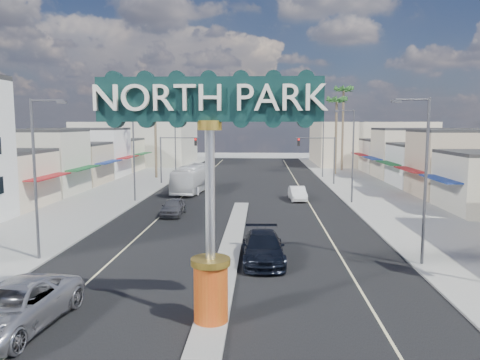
# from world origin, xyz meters

# --- Properties ---
(ground) EXTENTS (160.00, 160.00, 0.00)m
(ground) POSITION_xyz_m (0.00, 30.00, 0.00)
(ground) COLOR gray
(ground) RESTS_ON ground
(road) EXTENTS (20.00, 120.00, 0.01)m
(road) POSITION_xyz_m (0.00, 30.00, 0.01)
(road) COLOR black
(road) RESTS_ON ground
(median_island) EXTENTS (1.30, 30.00, 0.16)m
(median_island) POSITION_xyz_m (0.00, 14.00, 0.08)
(median_island) COLOR gray
(median_island) RESTS_ON ground
(sidewalk_left) EXTENTS (8.00, 120.00, 0.12)m
(sidewalk_left) POSITION_xyz_m (-14.00, 30.00, 0.06)
(sidewalk_left) COLOR gray
(sidewalk_left) RESTS_ON ground
(sidewalk_right) EXTENTS (8.00, 120.00, 0.12)m
(sidewalk_right) POSITION_xyz_m (14.00, 30.00, 0.06)
(sidewalk_right) COLOR gray
(sidewalk_right) RESTS_ON ground
(storefront_row_left) EXTENTS (12.00, 42.00, 6.00)m
(storefront_row_left) POSITION_xyz_m (-24.00, 43.00, 3.00)
(storefront_row_left) COLOR beige
(storefront_row_left) RESTS_ON ground
(storefront_row_right) EXTENTS (12.00, 42.00, 6.00)m
(storefront_row_right) POSITION_xyz_m (24.00, 43.00, 3.00)
(storefront_row_right) COLOR #B7B29E
(storefront_row_right) RESTS_ON ground
(backdrop_far_left) EXTENTS (20.00, 20.00, 8.00)m
(backdrop_far_left) POSITION_xyz_m (-22.00, 75.00, 4.00)
(backdrop_far_left) COLOR #B7B29E
(backdrop_far_left) RESTS_ON ground
(backdrop_far_right) EXTENTS (20.00, 20.00, 8.00)m
(backdrop_far_right) POSITION_xyz_m (22.00, 75.00, 4.00)
(backdrop_far_right) COLOR beige
(backdrop_far_right) RESTS_ON ground
(gateway_sign) EXTENTS (8.20, 1.50, 9.15)m
(gateway_sign) POSITION_xyz_m (0.00, 1.98, 5.93)
(gateway_sign) COLOR red
(gateway_sign) RESTS_ON median_island
(traffic_signal_left) EXTENTS (5.09, 0.45, 6.00)m
(traffic_signal_left) POSITION_xyz_m (-9.18, 43.99, 4.27)
(traffic_signal_left) COLOR #47474C
(traffic_signal_left) RESTS_ON ground
(traffic_signal_right) EXTENTS (5.09, 0.45, 6.00)m
(traffic_signal_right) POSITION_xyz_m (9.18, 43.99, 4.27)
(traffic_signal_right) COLOR #47474C
(traffic_signal_right) RESTS_ON ground
(streetlight_l_near) EXTENTS (2.03, 0.22, 9.00)m
(streetlight_l_near) POSITION_xyz_m (-10.43, 10.00, 5.07)
(streetlight_l_near) COLOR #47474C
(streetlight_l_near) RESTS_ON ground
(streetlight_l_mid) EXTENTS (2.03, 0.22, 9.00)m
(streetlight_l_mid) POSITION_xyz_m (-10.43, 30.00, 5.07)
(streetlight_l_mid) COLOR #47474C
(streetlight_l_mid) RESTS_ON ground
(streetlight_l_far) EXTENTS (2.03, 0.22, 9.00)m
(streetlight_l_far) POSITION_xyz_m (-10.43, 52.00, 5.07)
(streetlight_l_far) COLOR #47474C
(streetlight_l_far) RESTS_ON ground
(streetlight_r_near) EXTENTS (2.03, 0.22, 9.00)m
(streetlight_r_near) POSITION_xyz_m (10.43, 10.00, 5.07)
(streetlight_r_near) COLOR #47474C
(streetlight_r_near) RESTS_ON ground
(streetlight_r_mid) EXTENTS (2.03, 0.22, 9.00)m
(streetlight_r_mid) POSITION_xyz_m (10.43, 30.00, 5.07)
(streetlight_r_mid) COLOR #47474C
(streetlight_r_mid) RESTS_ON ground
(streetlight_r_far) EXTENTS (2.03, 0.22, 9.00)m
(streetlight_r_far) POSITION_xyz_m (10.43, 52.00, 5.07)
(streetlight_r_far) COLOR #47474C
(streetlight_r_far) RESTS_ON ground
(palm_left_far) EXTENTS (2.60, 2.60, 13.10)m
(palm_left_far) POSITION_xyz_m (-13.00, 50.00, 11.50)
(palm_left_far) COLOR brown
(palm_left_far) RESTS_ON ground
(palm_right_mid) EXTENTS (2.60, 2.60, 12.10)m
(palm_right_mid) POSITION_xyz_m (13.00, 56.00, 10.60)
(palm_right_mid) COLOR brown
(palm_right_mid) RESTS_ON ground
(palm_right_far) EXTENTS (2.60, 2.60, 14.10)m
(palm_right_far) POSITION_xyz_m (15.00, 62.00, 12.39)
(palm_right_far) COLOR brown
(palm_right_far) RESTS_ON ground
(suv_left) EXTENTS (3.51, 6.52, 1.74)m
(suv_left) POSITION_xyz_m (-7.29, 1.22, 0.87)
(suv_left) COLOR #B9B8BD
(suv_left) RESTS_ON ground
(suv_right) EXTENTS (2.51, 5.70, 1.63)m
(suv_right) POSITION_xyz_m (2.00, 10.30, 0.81)
(suv_right) COLOR black
(suv_right) RESTS_ON ground
(car_parked_left) EXTENTS (1.74, 4.28, 1.46)m
(car_parked_left) POSITION_xyz_m (-5.50, 23.31, 0.73)
(car_parked_left) COLOR #5A5A5E
(car_parked_left) RESTS_ON ground
(car_parked_right) EXTENTS (1.74, 4.35, 1.41)m
(car_parked_right) POSITION_xyz_m (5.50, 31.65, 0.70)
(car_parked_right) COLOR silver
(car_parked_right) RESTS_ON ground
(city_bus) EXTENTS (3.57, 10.93, 2.99)m
(city_bus) POSITION_xyz_m (-5.84, 37.24, 1.49)
(city_bus) COLOR white
(city_bus) RESTS_ON ground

